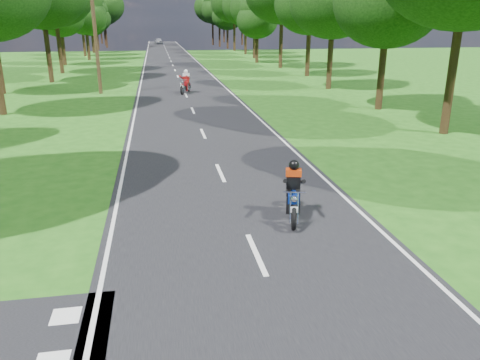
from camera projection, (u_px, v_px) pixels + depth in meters
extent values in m
plane|color=#1E5313|center=(279.00, 305.00, 8.61)|extent=(160.00, 160.00, 0.00)
cube|color=black|center=(173.00, 65.00, 55.22)|extent=(7.00, 140.00, 0.02)
cube|color=silver|center=(256.00, 254.00, 10.47)|extent=(0.12, 2.00, 0.01)
cube|color=silver|center=(220.00, 173.00, 16.06)|extent=(0.12, 2.00, 0.01)
cube|color=silver|center=(203.00, 134.00, 21.65)|extent=(0.12, 2.00, 0.01)
cube|color=silver|center=(193.00, 110.00, 27.25)|extent=(0.12, 2.00, 0.01)
cube|color=silver|center=(186.00, 95.00, 32.84)|extent=(0.12, 2.00, 0.01)
cube|color=silver|center=(181.00, 84.00, 38.44)|extent=(0.12, 2.00, 0.01)
cube|color=silver|center=(178.00, 76.00, 44.03)|extent=(0.12, 2.00, 0.01)
cube|color=silver|center=(175.00, 70.00, 49.62)|extent=(0.12, 2.00, 0.01)
cube|color=silver|center=(173.00, 65.00, 55.22)|extent=(0.12, 2.00, 0.01)
cube|color=silver|center=(171.00, 61.00, 60.81)|extent=(0.12, 2.00, 0.01)
cube|color=silver|center=(170.00, 58.00, 66.40)|extent=(0.12, 2.00, 0.01)
cube|color=silver|center=(168.00, 55.00, 72.00)|extent=(0.12, 2.00, 0.01)
cube|color=silver|center=(167.00, 52.00, 77.59)|extent=(0.12, 2.00, 0.01)
cube|color=silver|center=(166.00, 50.00, 83.19)|extent=(0.12, 2.00, 0.01)
cube|color=silver|center=(165.00, 49.00, 88.78)|extent=(0.12, 2.00, 0.01)
cube|color=silver|center=(165.00, 47.00, 94.37)|extent=(0.12, 2.00, 0.01)
cube|color=silver|center=(164.00, 45.00, 99.97)|extent=(0.12, 2.00, 0.01)
cube|color=silver|center=(163.00, 44.00, 105.56)|extent=(0.12, 2.00, 0.01)
cube|color=silver|center=(163.00, 43.00, 111.16)|extent=(0.12, 2.00, 0.01)
cube|color=silver|center=(163.00, 42.00, 116.75)|extent=(0.12, 2.00, 0.01)
cube|color=silver|center=(144.00, 66.00, 54.68)|extent=(0.10, 140.00, 0.01)
cube|color=silver|center=(201.00, 65.00, 55.76)|extent=(0.10, 140.00, 0.01)
cube|color=silver|center=(66.00, 316.00, 8.26)|extent=(0.50, 0.50, 0.01)
cylinder|color=black|center=(49.00, 56.00, 39.33)|extent=(0.40, 0.40, 4.32)
cylinder|color=black|center=(60.00, 51.00, 46.23)|extent=(0.40, 0.40, 4.40)
cylinder|color=black|center=(64.00, 51.00, 55.23)|extent=(0.40, 0.40, 3.20)
ellipsoid|color=black|center=(60.00, 16.00, 53.96)|extent=(5.60, 5.60, 4.76)
ellipsoid|color=black|center=(58.00, 1.00, 53.46)|extent=(4.80, 4.80, 4.08)
cylinder|color=black|center=(88.00, 48.00, 62.41)|extent=(0.40, 0.40, 3.22)
ellipsoid|color=black|center=(85.00, 16.00, 61.13)|extent=(5.64, 5.64, 4.79)
ellipsoid|color=black|center=(84.00, 3.00, 60.63)|extent=(4.83, 4.83, 4.11)
cylinder|color=black|center=(84.00, 44.00, 69.33)|extent=(0.40, 0.40, 3.61)
ellipsoid|color=black|center=(81.00, 12.00, 67.90)|extent=(6.31, 6.31, 5.37)
cylinder|color=black|center=(93.00, 44.00, 76.83)|extent=(0.40, 0.40, 2.67)
ellipsoid|color=black|center=(91.00, 23.00, 75.78)|extent=(4.67, 4.67, 3.97)
ellipsoid|color=black|center=(90.00, 15.00, 75.36)|extent=(4.00, 4.00, 3.40)
ellipsoid|color=black|center=(89.00, 6.00, 74.94)|extent=(3.00, 3.00, 2.55)
cylinder|color=black|center=(98.00, 41.00, 85.27)|extent=(0.40, 0.40, 3.09)
ellipsoid|color=black|center=(96.00, 19.00, 84.04)|extent=(5.40, 5.40, 4.59)
ellipsoid|color=black|center=(95.00, 10.00, 83.56)|extent=(4.63, 4.63, 3.93)
ellipsoid|color=black|center=(94.00, 1.00, 83.07)|extent=(3.47, 3.47, 2.95)
cylinder|color=black|center=(106.00, 36.00, 91.27)|extent=(0.40, 0.40, 4.48)
ellipsoid|color=black|center=(103.00, 6.00, 89.50)|extent=(7.84, 7.84, 6.66)
cylinder|color=black|center=(105.00, 36.00, 99.53)|extent=(0.40, 0.40, 4.09)
ellipsoid|color=black|center=(103.00, 10.00, 97.91)|extent=(7.16, 7.16, 6.09)
ellipsoid|color=black|center=(102.00, 0.00, 97.26)|extent=(6.14, 6.14, 5.22)
cylinder|color=black|center=(450.00, 84.00, 21.06)|extent=(0.40, 0.40, 4.56)
cylinder|color=black|center=(381.00, 79.00, 27.26)|extent=(0.40, 0.40, 3.49)
ellipsoid|color=black|center=(388.00, 0.00, 25.88)|extent=(6.12, 6.12, 5.20)
cylinder|color=black|center=(330.00, 64.00, 35.54)|extent=(0.40, 0.40, 3.69)
ellipsoid|color=black|center=(334.00, 0.00, 34.08)|extent=(6.46, 6.46, 5.49)
cylinder|color=black|center=(308.00, 56.00, 43.95)|extent=(0.40, 0.40, 3.74)
ellipsoid|color=black|center=(310.00, 3.00, 42.47)|extent=(6.55, 6.55, 5.57)
cylinder|color=black|center=(281.00, 46.00, 51.48)|extent=(0.40, 0.40, 4.64)
cylinder|color=black|center=(257.00, 51.00, 58.28)|extent=(0.40, 0.40, 2.91)
ellipsoid|color=black|center=(257.00, 20.00, 57.12)|extent=(5.09, 5.09, 4.33)
ellipsoid|color=black|center=(257.00, 8.00, 56.67)|extent=(4.36, 4.36, 3.71)
cylinder|color=black|center=(254.00, 44.00, 65.29)|extent=(0.40, 0.40, 3.88)
ellipsoid|color=black|center=(255.00, 8.00, 63.75)|extent=(6.78, 6.78, 5.77)
cylinder|color=black|center=(246.00, 40.00, 73.20)|extent=(0.40, 0.40, 4.18)
ellipsoid|color=black|center=(246.00, 5.00, 71.54)|extent=(7.31, 7.31, 6.21)
cylinder|color=black|center=(234.00, 37.00, 81.43)|extent=(0.40, 0.40, 4.63)
ellipsoid|color=black|center=(234.00, 2.00, 79.59)|extent=(8.11, 8.11, 6.89)
cylinder|color=black|center=(228.00, 39.00, 88.41)|extent=(0.40, 0.40, 3.36)
ellipsoid|color=black|center=(227.00, 16.00, 87.07)|extent=(5.88, 5.88, 5.00)
ellipsoid|color=black|center=(227.00, 7.00, 86.54)|extent=(5.04, 5.04, 4.29)
cylinder|color=black|center=(220.00, 36.00, 94.94)|extent=(0.40, 0.40, 4.09)
ellipsoid|color=black|center=(219.00, 10.00, 93.32)|extent=(7.15, 7.15, 6.08)
cylinder|color=black|center=(213.00, 34.00, 102.03)|extent=(0.40, 0.40, 4.48)
ellipsoid|color=black|center=(212.00, 7.00, 100.26)|extent=(7.84, 7.84, 6.66)
cylinder|color=black|center=(101.00, 35.00, 108.25)|extent=(0.40, 0.40, 3.84)
ellipsoid|color=black|center=(99.00, 13.00, 106.73)|extent=(6.72, 6.72, 5.71)
ellipsoid|color=black|center=(99.00, 5.00, 106.12)|extent=(5.76, 5.76, 4.90)
cylinder|color=black|center=(224.00, 33.00, 114.82)|extent=(0.40, 0.40, 4.16)
ellipsoid|color=black|center=(224.00, 11.00, 113.17)|extent=(7.28, 7.28, 6.19)
ellipsoid|color=black|center=(224.00, 2.00, 112.51)|extent=(6.24, 6.24, 5.30)
cylinder|color=black|center=(84.00, 38.00, 93.99)|extent=(0.40, 0.40, 3.52)
ellipsoid|color=black|center=(81.00, 15.00, 92.59)|extent=(6.16, 6.16, 5.24)
ellipsoid|color=black|center=(80.00, 6.00, 92.04)|extent=(5.28, 5.28, 4.49)
cylinder|color=black|center=(242.00, 34.00, 102.04)|extent=(0.40, 0.40, 4.48)
ellipsoid|color=black|center=(242.00, 7.00, 100.27)|extent=(7.84, 7.84, 6.66)
cylinder|color=#382616|center=(95.00, 36.00, 32.44)|extent=(0.26, 0.26, 8.00)
imported|color=#BABDC2|center=(159.00, 41.00, 105.93)|extent=(2.10, 4.06, 1.32)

